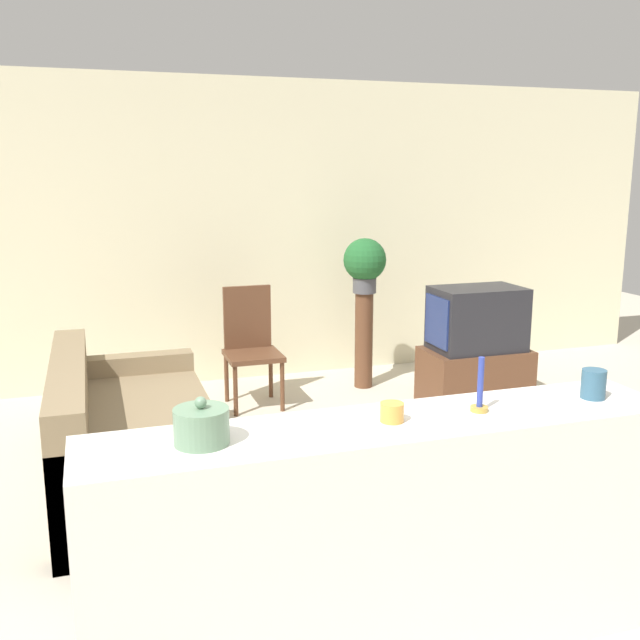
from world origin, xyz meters
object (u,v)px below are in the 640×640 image
(wooden_chair, at_px, (251,342))
(potted_plant, at_px, (365,262))
(decorative_bowl, at_px, (201,426))
(couch, at_px, (130,440))
(television, at_px, (476,319))

(wooden_chair, height_order, potted_plant, potted_plant)
(potted_plant, distance_m, decorative_bowl, 3.88)
(potted_plant, bearing_deg, decorative_bowl, -119.90)
(couch, xyz_separation_m, wooden_chair, (1.05, 1.33, 0.23))
(wooden_chair, bearing_deg, decorative_bowl, -105.31)
(potted_plant, bearing_deg, television, -54.53)
(couch, relative_size, decorative_bowl, 9.63)
(television, bearing_deg, wooden_chair, 156.68)
(television, relative_size, potted_plant, 1.49)
(couch, distance_m, potted_plant, 2.70)
(couch, bearing_deg, potted_plant, 34.95)
(wooden_chair, bearing_deg, television, -23.32)
(decorative_bowl, bearing_deg, television, 44.49)
(potted_plant, relative_size, decorative_bowl, 2.45)
(couch, xyz_separation_m, potted_plant, (2.10, 1.47, 0.83))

